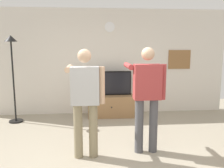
{
  "coord_description": "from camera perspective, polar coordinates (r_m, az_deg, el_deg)",
  "views": [
    {
      "loc": [
        -0.36,
        -3.26,
        1.78
      ],
      "look_at": [
        0.04,
        1.2,
        1.05
      ],
      "focal_mm": 38.22,
      "sensor_mm": 36.0,
      "label": 1
    }
  ],
  "objects": [
    {
      "name": "ground_plane",
      "position": [
        3.74,
        1.09,
        -19.21
      ],
      "size": [
        8.4,
        8.4,
        0.0
      ],
      "primitive_type": "plane",
      "color": "#9E937F"
    },
    {
      "name": "back_wall",
      "position": [
        6.24,
        -1.79,
        5.29
      ],
      "size": [
        6.4,
        0.1,
        2.7
      ],
      "primitive_type": "cube",
      "color": "silver",
      "rests_on": "ground_plane"
    },
    {
      "name": "tv_stand",
      "position": [
        6.08,
        -0.31,
        -5.18
      ],
      "size": [
        1.14,
        0.57,
        0.53
      ],
      "color": "#997047",
      "rests_on": "ground_plane"
    },
    {
      "name": "television",
      "position": [
        6.01,
        -0.35,
        0.2
      ],
      "size": [
        1.04,
        0.07,
        0.61
      ],
      "color": "black",
      "rests_on": "tv_stand"
    },
    {
      "name": "wall_clock",
      "position": [
        6.19,
        -0.56,
        13.48
      ],
      "size": [
        0.25,
        0.03,
        0.25
      ],
      "primitive_type": "cylinder",
      "rotation": [
        1.57,
        0.0,
        0.0
      ],
      "color": "white"
    },
    {
      "name": "framed_picture",
      "position": [
        6.6,
        15.79,
        5.67
      ],
      "size": [
        0.59,
        0.04,
        0.49
      ],
      "primitive_type": "cube",
      "color": "olive"
    },
    {
      "name": "floor_lamp",
      "position": [
        5.86,
        -22.78,
        5.11
      ],
      "size": [
        0.32,
        0.32,
        2.0
      ],
      "color": "black",
      "rests_on": "ground_plane"
    },
    {
      "name": "person_standing_nearer_lamp",
      "position": [
        3.74,
        -6.45,
        -3.08
      ],
      "size": [
        0.62,
        0.78,
        1.73
      ],
      "color": "gray",
      "rests_on": "ground_plane"
    },
    {
      "name": "person_standing_nearer_couch",
      "position": [
        3.93,
        8.32,
        -2.25
      ],
      "size": [
        0.62,
        0.78,
        1.75
      ],
      "color": "#4C4C51",
      "rests_on": "ground_plane"
    }
  ]
}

